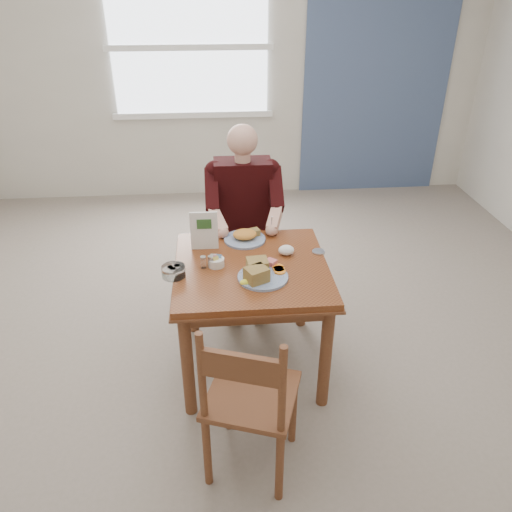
{
  "coord_description": "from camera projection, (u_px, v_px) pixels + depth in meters",
  "views": [
    {
      "loc": [
        -0.19,
        -2.53,
        2.25
      ],
      "look_at": [
        0.03,
        0.0,
        0.81
      ],
      "focal_mm": 35.0,
      "sensor_mm": 36.0,
      "label": 1
    }
  ],
  "objects": [
    {
      "name": "table",
      "position": [
        252.0,
        281.0,
        3.0
      ],
      "size": [
        0.92,
        0.92,
        0.75
      ],
      "color": "brown",
      "rests_on": "ground"
    },
    {
      "name": "shakers",
      "position": [
        207.0,
        262.0,
        2.9
      ],
      "size": [
        0.08,
        0.04,
        0.07
      ],
      "color": "white",
      "rests_on": "table"
    },
    {
      "name": "window",
      "position": [
        189.0,
        47.0,
        5.07
      ],
      "size": [
        1.72,
        0.04,
        1.42
      ],
      "color": "white",
      "rests_on": "wall_back"
    },
    {
      "name": "lemon_wedge",
      "position": [
        245.0,
        282.0,
        2.75
      ],
      "size": [
        0.06,
        0.05,
        0.03
      ],
      "primitive_type": "ellipsoid",
      "rotation": [
        0.0,
        0.0,
        -0.05
      ],
      "color": "#FEFF35",
      "rests_on": "table"
    },
    {
      "name": "caddy",
      "position": [
        216.0,
        262.0,
        2.92
      ],
      "size": [
        0.1,
        0.1,
        0.07
      ],
      "color": "white",
      "rests_on": "table"
    },
    {
      "name": "napkin",
      "position": [
        286.0,
        250.0,
        3.04
      ],
      "size": [
        0.11,
        0.09,
        0.06
      ],
      "primitive_type": "ellipsoid",
      "rotation": [
        0.0,
        0.0,
        0.12
      ],
      "color": "white",
      "rests_on": "table"
    },
    {
      "name": "chair_far",
      "position": [
        243.0,
        243.0,
        3.77
      ],
      "size": [
        0.42,
        0.42,
        0.95
      ],
      "color": "brown",
      "rests_on": "ground"
    },
    {
      "name": "menu",
      "position": [
        204.0,
        231.0,
        3.06
      ],
      "size": [
        0.17,
        0.02,
        0.25
      ],
      "color": "white",
      "rests_on": "table"
    },
    {
      "name": "near_plate",
      "position": [
        260.0,
        273.0,
        2.8
      ],
      "size": [
        0.37,
        0.37,
        0.1
      ],
      "color": "white",
      "rests_on": "table"
    },
    {
      "name": "floor",
      "position": [
        252.0,
        362.0,
        3.31
      ],
      "size": [
        6.0,
        6.0,
        0.0
      ],
      "primitive_type": "plane",
      "color": "slate",
      "rests_on": "ground"
    },
    {
      "name": "chair_near",
      "position": [
        249.0,
        400.0,
        2.37
      ],
      "size": [
        0.53,
        0.53,
        0.95
      ],
      "color": "brown",
      "rests_on": "ground"
    },
    {
      "name": "metal_dish",
      "position": [
        319.0,
        252.0,
        3.08
      ],
      "size": [
        0.1,
        0.1,
        0.01
      ],
      "primitive_type": "cylinder",
      "rotation": [
        0.0,
        0.0,
        0.37
      ],
      "color": "silver",
      "rests_on": "table"
    },
    {
      "name": "diner",
      "position": [
        244.0,
        207.0,
        3.53
      ],
      "size": [
        0.53,
        0.56,
        1.39
      ],
      "color": "tan",
      "rests_on": "chair_far"
    },
    {
      "name": "far_plate",
      "position": [
        245.0,
        236.0,
        3.21
      ],
      "size": [
        0.34,
        0.34,
        0.07
      ],
      "color": "white",
      "rests_on": "table"
    },
    {
      "name": "accent_panel",
      "position": [
        379.0,
        65.0,
        5.33
      ],
      "size": [
        1.6,
        0.02,
        2.8
      ],
      "primitive_type": "cube",
      "color": "#43557C",
      "rests_on": "ground"
    },
    {
      "name": "wall_back",
      "position": [
        229.0,
        67.0,
        5.23
      ],
      "size": [
        5.5,
        0.0,
        5.5
      ],
      "primitive_type": "plane",
      "rotation": [
        1.57,
        0.0,
        0.0
      ],
      "color": "beige",
      "rests_on": "ground"
    },
    {
      "name": "creamer",
      "position": [
        174.0,
        271.0,
        2.82
      ],
      "size": [
        0.14,
        0.14,
        0.06
      ],
      "color": "white",
      "rests_on": "table"
    }
  ]
}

